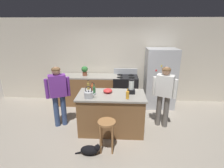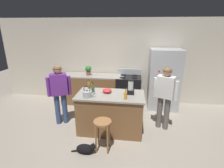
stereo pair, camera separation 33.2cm
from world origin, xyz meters
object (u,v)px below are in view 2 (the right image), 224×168
bar_stool (103,128)px  cat (86,149)px  kitchen_island (110,113)px  bottle_olive_oil (93,90)px  stove_range (128,91)px  bottle_vinegar (89,85)px  bottle_cooking_sauce (92,87)px  refrigerator (164,80)px  person_by_island_left (59,90)px  person_by_sink_right (165,93)px  bottle_soda (125,95)px  potted_plant (88,70)px  tea_kettle (87,94)px  blender_appliance (131,88)px  mixing_bowl (107,91)px

bar_stool → cat: size_ratio=1.29×
kitchen_island → bottle_olive_oil: bottle_olive_oil is taller
stove_range → bottle_vinegar: size_ratio=4.81×
bottle_cooking_sauce → bar_stool: bearing=-66.0°
refrigerator → bar_stool: refrigerator is taller
bar_stool → cat: (-0.32, -0.16, -0.41)m
refrigerator → person_by_island_left: size_ratio=1.18×
person_by_sink_right → bar_stool: person_by_sink_right is taller
bottle_soda → potted_plant: bearing=125.7°
person_by_sink_right → bottle_soda: person_by_sink_right is taller
stove_range → person_by_island_left: size_ratio=0.73×
bar_stool → tea_kettle: 0.83m
stove_range → bottle_cooking_sauce: (-0.84, -1.30, 0.55)m
bar_stool → blender_appliance: size_ratio=1.96×
person_by_sink_right → kitchen_island: bearing=-167.1°
kitchen_island → blender_appliance: bearing=11.3°
cat → bottle_soda: bearing=41.2°
cat → bottle_vinegar: size_ratio=2.20×
stove_range → cat: size_ratio=2.19×
refrigerator → potted_plant: size_ratio=6.09×
bottle_vinegar → stove_range: bearing=52.0°
cat → bottle_olive_oil: 1.27m
person_by_island_left → refrigerator: bearing=25.8°
person_by_sink_right → potted_plant: (-2.20, 1.26, 0.19)m
bottle_soda → kitchen_island: bearing=146.4°
person_by_island_left → mixing_bowl: size_ratio=7.17×
stove_range → bar_stool: size_ratio=1.70×
blender_appliance → potted_plant: bearing=133.5°
person_by_sink_right → person_by_island_left: bearing=-177.5°
stove_range → cat: bearing=-107.0°
cat → blender_appliance: blender_appliance is taller
kitchen_island → bottle_soda: 0.72m
bottle_cooking_sauce → tea_kettle: size_ratio=0.78×
refrigerator → bottle_olive_oil: size_ratio=6.61×
refrigerator → bar_stool: 2.70m
person_by_island_left → potted_plant: bearing=74.1°
bottle_olive_oil → tea_kettle: size_ratio=1.00×
bottle_vinegar → mixing_bowl: 0.54m
cat → bottle_olive_oil: (-0.02, 0.85, 0.95)m
person_by_sink_right → bottle_cooking_sauce: bearing=-177.8°
potted_plant → tea_kettle: (0.45, -1.78, -0.09)m
bottle_soda → mixing_bowl: bearing=143.1°
stove_range → cat: stove_range is taller
bottle_olive_oil → blender_appliance: bearing=8.6°
tea_kettle → kitchen_island: bearing=25.7°
bar_stool → potted_plant: 2.51m
cat → person_by_island_left: bearing=131.6°
bottle_olive_oil → mixing_bowl: 0.33m
stove_range → person_by_sink_right: person_by_sink_right is taller
kitchen_island → potted_plant: 1.92m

